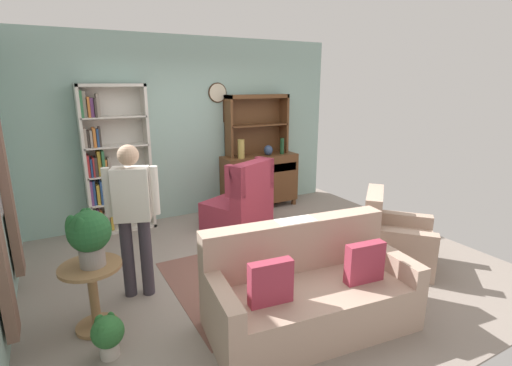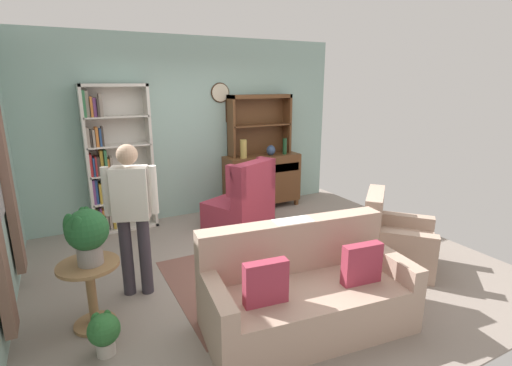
# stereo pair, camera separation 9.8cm
# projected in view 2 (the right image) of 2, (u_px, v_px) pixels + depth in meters

# --- Properties ---
(ground_plane) EXTENTS (5.40, 4.60, 0.02)m
(ground_plane) POSITION_uv_depth(u_px,v_px,m) (256.00, 264.00, 4.56)
(ground_plane) COLOR gray
(wall_back) EXTENTS (5.00, 0.09, 2.80)m
(wall_back) POSITION_uv_depth(u_px,v_px,m) (195.00, 128.00, 6.01)
(wall_back) COLOR #93B7AD
(wall_back) RESTS_ON ground_plane
(area_rug) EXTENTS (2.55, 1.77, 0.01)m
(area_rug) POSITION_uv_depth(u_px,v_px,m) (284.00, 270.00, 4.38)
(area_rug) COLOR brown
(area_rug) RESTS_ON ground_plane
(bookshelf) EXTENTS (0.90, 0.30, 2.10)m
(bookshelf) POSITION_uv_depth(u_px,v_px,m) (113.00, 160.00, 5.37)
(bookshelf) COLOR silver
(bookshelf) RESTS_ON ground_plane
(sideboard) EXTENTS (1.30, 0.45, 0.92)m
(sideboard) POSITION_uv_depth(u_px,v_px,m) (262.00, 179.00, 6.50)
(sideboard) COLOR brown
(sideboard) RESTS_ON ground_plane
(sideboard_hutch) EXTENTS (1.10, 0.26, 1.00)m
(sideboard_hutch) POSITION_uv_depth(u_px,v_px,m) (259.00, 116.00, 6.32)
(sideboard_hutch) COLOR brown
(sideboard_hutch) RESTS_ON sideboard
(vase_tall) EXTENTS (0.11, 0.11, 0.30)m
(vase_tall) POSITION_uv_depth(u_px,v_px,m) (243.00, 149.00, 6.11)
(vase_tall) COLOR tan
(vase_tall) RESTS_ON sideboard
(vase_round) EXTENTS (0.15, 0.15, 0.17)m
(vase_round) POSITION_uv_depth(u_px,v_px,m) (271.00, 150.00, 6.37)
(vase_round) COLOR #33476B
(vase_round) RESTS_ON sideboard
(bottle_wine) EXTENTS (0.07, 0.07, 0.27)m
(bottle_wine) POSITION_uv_depth(u_px,v_px,m) (285.00, 146.00, 6.45)
(bottle_wine) COLOR #194223
(bottle_wine) RESTS_ON sideboard
(couch_floral) EXTENTS (1.89, 1.06, 0.90)m
(couch_floral) POSITION_uv_depth(u_px,v_px,m) (305.00, 293.00, 3.35)
(couch_floral) COLOR tan
(couch_floral) RESTS_ON ground_plane
(armchair_floral) EXTENTS (1.08, 1.08, 0.88)m
(armchair_floral) POSITION_uv_depth(u_px,v_px,m) (394.00, 243.00, 4.44)
(armchair_floral) COLOR tan
(armchair_floral) RESTS_ON ground_plane
(wingback_chair) EXTENTS (1.04, 1.05, 1.05)m
(wingback_chair) POSITION_uv_depth(u_px,v_px,m) (243.00, 205.00, 5.51)
(wingback_chair) COLOR #A33347
(wingback_chair) RESTS_ON ground_plane
(plant_stand) EXTENTS (0.52, 0.52, 0.61)m
(plant_stand) POSITION_uv_depth(u_px,v_px,m) (91.00, 288.00, 3.31)
(plant_stand) COLOR #997047
(plant_stand) RESTS_ON ground_plane
(potted_plant_large) EXTENTS (0.35, 0.35, 0.49)m
(potted_plant_large) POSITION_uv_depth(u_px,v_px,m) (87.00, 232.00, 3.17)
(potted_plant_large) COLOR gray
(potted_plant_large) RESTS_ON plant_stand
(potted_plant_small) EXTENTS (0.25, 0.25, 0.35)m
(potted_plant_small) POSITION_uv_depth(u_px,v_px,m) (104.00, 331.00, 3.00)
(potted_plant_small) COLOR beige
(potted_plant_small) RESTS_ON ground_plane
(person_reading) EXTENTS (0.52, 0.30, 1.56)m
(person_reading) POSITION_uv_depth(u_px,v_px,m) (132.00, 210.00, 3.70)
(person_reading) COLOR #38333D
(person_reading) RESTS_ON ground_plane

